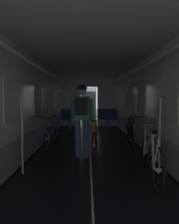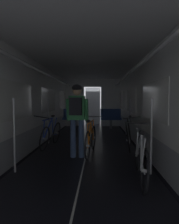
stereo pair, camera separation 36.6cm
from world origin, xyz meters
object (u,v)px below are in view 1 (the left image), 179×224
at_px(bicycle_black, 130,134).
at_px(bench_seat_far_right, 108,117).
at_px(bicycle_silver, 151,157).
at_px(bench_seat_far_left, 70,117).
at_px(bicycle_blue, 53,134).
at_px(bicycle_orange_in_aisle, 95,139).
at_px(person_cyclist_aisle, 82,113).

bearing_deg(bicycle_black, bench_seat_far_right, 93.58).
bearing_deg(bicycle_silver, bicycle_black, 87.07).
bearing_deg(bicycle_black, bicycle_silver, -92.93).
bearing_deg(bench_seat_far_left, bicycle_silver, -72.89).
xyz_separation_m(bicycle_blue, bicycle_orange_in_aisle, (1.19, -0.80, 0.00)).
distance_m(bench_seat_far_left, bicycle_blue, 3.88).
distance_m(bench_seat_far_right, bicycle_silver, 6.27).
bearing_deg(bicycle_blue, bench_seat_far_left, 87.53).
relative_size(bench_seat_far_right, person_cyclist_aisle, 0.57).
height_order(bench_seat_far_left, bench_seat_far_right, same).
bearing_deg(bicycle_silver, bicycle_orange_in_aisle, 119.63).
distance_m(bicycle_black, person_cyclist_aisle, 1.81).
bearing_deg(bicycle_black, person_cyclist_aisle, -143.34).
relative_size(person_cyclist_aisle, bicycle_orange_in_aisle, 1.03).
xyz_separation_m(bench_seat_far_left, bicycle_silver, (1.93, -6.26, -0.18)).
bearing_deg(bicycle_orange_in_aisle, bench_seat_far_right, 80.53).
xyz_separation_m(bench_seat_far_right, bicycle_black, (0.25, -3.94, -0.19)).
xyz_separation_m(person_cyclist_aisle, bicycle_orange_in_aisle, (0.32, 0.27, -0.69)).
bearing_deg(bicycle_orange_in_aisle, bicycle_blue, 146.06).
distance_m(bench_seat_far_right, person_cyclist_aisle, 5.08).
bearing_deg(bench_seat_far_right, bicycle_silver, -88.84).
bearing_deg(bench_seat_far_left, bench_seat_far_right, 0.00).
xyz_separation_m(bicycle_blue, bicycle_silver, (2.09, -2.39, 0.00)).
distance_m(bicycle_black, bicycle_orange_in_aisle, 1.26).
bearing_deg(bench_seat_far_left, bicycle_orange_in_aisle, -77.66).
distance_m(bench_seat_far_right, bicycle_blue, 4.34).
bearing_deg(bicycle_orange_in_aisle, bench_seat_far_left, 102.34).
bearing_deg(person_cyclist_aisle, bicycle_silver, -47.35).
height_order(bicycle_black, bicycle_silver, bicycle_black).
height_order(bicycle_blue, bicycle_black, same).
height_order(bench_seat_far_left, bicycle_silver, bench_seat_far_left).
xyz_separation_m(bench_seat_far_left, bicycle_orange_in_aisle, (1.02, -4.67, -0.18)).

